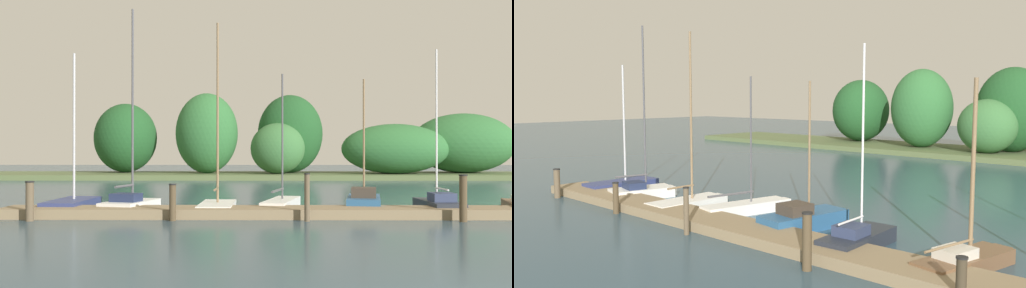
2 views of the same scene
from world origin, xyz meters
TOP-DOWN VIEW (x-y plane):
  - dock_pier at (0.00, 13.31)m, footprint 26.38×1.80m
  - sailboat_0 at (-11.30, 15.18)m, footprint 1.44×3.68m
  - sailboat_1 at (-8.97, 14.73)m, footprint 1.95×3.08m
  - sailboat_2 at (-5.71, 14.82)m, footprint 1.32×3.60m
  - sailboat_3 at (-3.24, 15.77)m, footprint 1.72×3.93m
  - sailboat_4 at (-0.08, 15.38)m, footprint 1.77×3.61m
  - sailboat_5 at (2.57, 14.64)m, footprint 1.23×3.28m
  - sailboat_6 at (5.78, 14.85)m, footprint 1.67×3.60m
  - mooring_piling_0 at (-11.81, 12.06)m, footprint 0.31×0.31m
  - mooring_piling_1 at (-7.03, 12.16)m, footprint 0.26×0.26m
  - mooring_piling_2 at (-2.52, 12.07)m, footprint 0.20×0.20m
  - mooring_piling_3 at (2.66, 11.98)m, footprint 0.29×0.29m
  - mooring_piling_4 at (6.67, 12.24)m, footprint 0.26×0.26m

SIDE VIEW (x-z plane):
  - dock_pier at x=0.00m, z-range 0.00..0.35m
  - sailboat_3 at x=-3.24m, z-range -2.42..2.96m
  - sailboat_2 at x=-5.71m, z-range -3.30..3.91m
  - sailboat_0 at x=-11.30m, z-range -2.75..3.36m
  - sailboat_5 at x=2.57m, z-range -2.75..3.42m
  - sailboat_6 at x=5.78m, z-range -2.21..2.88m
  - sailboat_4 at x=-0.08m, z-range -2.20..2.93m
  - sailboat_1 at x=-8.97m, z-range -3.50..4.24m
  - mooring_piling_4 at x=6.67m, z-range 0.01..1.18m
  - mooring_piling_1 at x=-7.03m, z-range 0.01..1.26m
  - mooring_piling_0 at x=-11.81m, z-range 0.01..1.34m
  - mooring_piling_3 at x=2.66m, z-range 0.01..1.58m
  - mooring_piling_2 at x=-2.52m, z-range 0.01..1.62m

